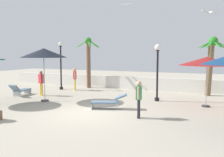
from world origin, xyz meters
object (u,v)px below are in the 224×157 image
object	(u,v)px
seagull_0	(126,4)
seagull_1	(210,13)
patio_umbrella_2	(207,61)
patio_umbrella_1	(44,53)
palm_tree_1	(88,56)
guest_0	(139,96)
lounge_chair_1	(20,90)
lamp_post_2	(61,62)
lounge_chair_0	(109,101)
guest_2	(75,77)
palm_tree_0	(211,59)
lamp_post_1	(157,65)
guest_1	(41,81)

from	to	relation	value
seagull_0	seagull_1	world-z (taller)	seagull_0
patio_umbrella_2	patio_umbrella_1	bearing A→B (deg)	-165.67
patio_umbrella_1	palm_tree_1	world-z (taller)	palm_tree_1
patio_umbrella_2	guest_0	distance (m)	4.78
lounge_chair_1	guest_0	size ratio (longest dim) A/B	1.18
seagull_1	lamp_post_2	bearing A→B (deg)	179.47
lounge_chair_0	seagull_0	bearing A→B (deg)	105.08
lamp_post_2	guest_2	size ratio (longest dim) A/B	2.15
lamp_post_2	guest_2	distance (m)	1.67
patio_umbrella_1	palm_tree_0	size ratio (longest dim) A/B	0.80
palm_tree_1	seagull_0	distance (m)	5.19
seagull_1	seagull_0	bearing A→B (deg)	157.93
palm_tree_1	lounge_chair_0	distance (m)	8.77
lamp_post_2	seagull_1	world-z (taller)	seagull_1
lounge_chair_0	seagull_0	distance (m)	9.98
patio_umbrella_1	lounge_chair_0	size ratio (longest dim) A/B	1.68
palm_tree_1	patio_umbrella_2	bearing A→B (deg)	-23.32
lounge_chair_1	seagull_1	xyz separation A→B (m)	(11.74, 3.51, 4.91)
palm_tree_0	palm_tree_1	world-z (taller)	palm_tree_1
patio_umbrella_1	lamp_post_1	distance (m)	6.80
seagull_1	lounge_chair_0	bearing A→B (deg)	-132.30
guest_1	seagull_0	distance (m)	8.90
seagull_0	seagull_1	xyz separation A→B (m)	(6.42, -2.61, -1.43)
guest_0	guest_1	size ratio (longest dim) A/B	0.98
palm_tree_0	lamp_post_1	size ratio (longest dim) A/B	1.17
palm_tree_0	lounge_chair_1	distance (m)	13.07
palm_tree_1	guest_0	xyz separation A→B (m)	(7.09, -7.94, -1.62)
lamp_post_2	palm_tree_0	bearing A→B (deg)	8.65
guest_2	palm_tree_0	bearing A→B (deg)	9.39
patio_umbrella_2	lounge_chair_1	world-z (taller)	patio_umbrella_2
lounge_chair_0	seagull_0	xyz separation A→B (m)	(-2.01, 7.46, 6.32)
palm_tree_1	guest_2	bearing A→B (deg)	-96.80
patio_umbrella_2	palm_tree_0	size ratio (longest dim) A/B	0.74
palm_tree_0	lounge_chair_1	world-z (taller)	palm_tree_0
palm_tree_0	lounge_chair_0	world-z (taller)	palm_tree_0
lounge_chair_0	seagull_1	distance (m)	8.18
lamp_post_1	lounge_chair_0	bearing A→B (deg)	-117.38
seagull_1	lounge_chair_1	bearing A→B (deg)	-163.33
guest_0	lamp_post_2	bearing A→B (deg)	144.46
lamp_post_1	guest_1	xyz separation A→B (m)	(-7.67, -1.33, -1.12)
seagull_1	lamp_post_1	bearing A→B (deg)	-149.43
lamp_post_1	lounge_chair_1	size ratio (longest dim) A/B	1.75
guest_0	palm_tree_1	bearing A→B (deg)	131.77
patio_umbrella_1	guest_2	bearing A→B (deg)	100.48
lounge_chair_1	guest_2	xyz separation A→B (m)	(2.01, 3.68, 0.67)
palm_tree_0	lounge_chair_1	bearing A→B (deg)	-155.79
lamp_post_1	lamp_post_2	distance (m)	8.41
patio_umbrella_1	lounge_chair_1	distance (m)	3.92
lamp_post_1	patio_umbrella_2	bearing A→B (deg)	-11.64
lamp_post_2	lounge_chair_0	distance (m)	8.41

